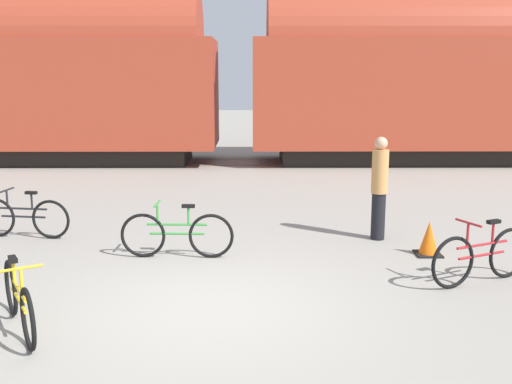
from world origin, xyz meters
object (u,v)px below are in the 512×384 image
bicycle_maroon (481,256)px  person_in_tan (379,187)px  freight_train (234,74)px  bicycle_yellow (19,300)px  traffic_cone (429,239)px  bicycle_black (23,217)px  bicycle_green (177,234)px

bicycle_maroon → person_in_tan: (-0.96, 2.23, 0.54)m
freight_train → person_in_tan: 9.80m
freight_train → bicycle_yellow: freight_train is taller
traffic_cone → bicycle_yellow: bearing=-152.4°
person_in_tan → bicycle_maroon: bearing=130.3°
bicycle_yellow → person_in_tan: (4.79, 3.76, 0.57)m
bicycle_black → person_in_tan: person_in_tan is taller
bicycle_maroon → bicycle_green: bearing=164.7°
bicycle_green → bicycle_black: bearing=157.5°
bicycle_yellow → bicycle_green: bearing=62.2°
bicycle_maroon → person_in_tan: 2.49m
bicycle_yellow → person_in_tan: bearing=38.1°
freight_train → traffic_cone: size_ratio=89.89×
bicycle_yellow → bicycle_maroon: 5.95m
bicycle_yellow → bicycle_maroon: bearing=14.9°
bicycle_green → person_in_tan: person_in_tan is taller
bicycle_green → person_in_tan: bearing=17.3°
bicycle_black → person_in_tan: 6.22m
traffic_cone → bicycle_maroon: bearing=-75.3°
bicycle_yellow → traffic_cone: bicycle_yellow is taller
freight_train → bicycle_green: freight_train is taller
person_in_tan → freight_train: bearing=-56.3°
bicycle_green → traffic_cone: bearing=1.6°
bicycle_green → person_in_tan: 3.56m
bicycle_black → bicycle_yellow: bicycle_black is taller
bicycle_green → bicycle_yellow: (-1.43, -2.71, -0.02)m
bicycle_maroon → person_in_tan: bearing=113.2°
bicycle_black → bicycle_yellow: bearing=-70.1°
freight_train → person_in_tan: bearing=-73.3°
bicycle_green → bicycle_maroon: size_ratio=1.11×
bicycle_black → traffic_cone: bicycle_black is taller
bicycle_yellow → traffic_cone: bearing=27.6°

